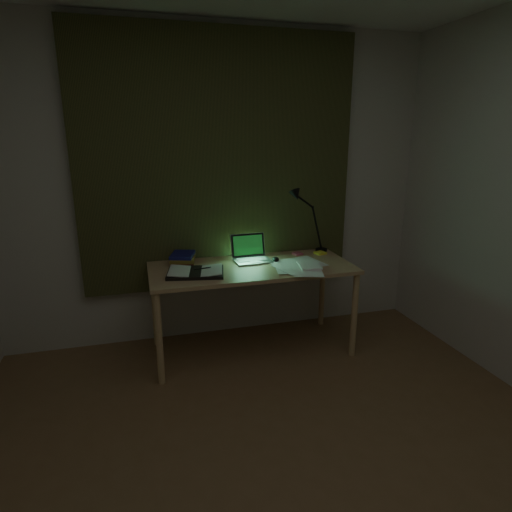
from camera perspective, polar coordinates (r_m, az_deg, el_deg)
The scene contains 11 objects.
wall_back at distance 3.52m, azimuth -4.92°, elevation 8.88°, with size 3.50×0.00×2.50m, color beige.
curtain at distance 3.47m, azimuth -4.87°, elevation 12.09°, with size 2.20×0.06×2.00m, color #31361B.
desk at distance 3.39m, azimuth -0.55°, elevation -7.07°, with size 1.55×0.68×0.71m, color tan, non-canonical shape.
laptop at distance 3.36m, azimuth -0.45°, elevation 0.91°, with size 0.28×0.32×0.20m, color #AFAEB3, non-canonical shape.
open_textbook at distance 3.12m, azimuth -8.05°, elevation -2.10°, with size 0.40×0.29×0.03m, color silver, non-canonical shape.
book_stack at distance 3.37m, azimuth -9.84°, elevation -0.31°, with size 0.18×0.22×0.09m, color silver, non-canonical shape.
loose_papers at distance 3.27m, azimuth 6.13°, elevation -1.30°, with size 0.35×0.37×0.02m, color white, non-canonical shape.
mouse at distance 3.40m, azimuth 2.61°, elevation -0.44°, with size 0.06×0.09×0.03m, color black.
sticky_yellow at distance 3.65m, azimuth 8.55°, elevation 0.41°, with size 0.08×0.08×0.02m, color yellow.
sticky_pink at distance 3.60m, azimuth 5.55°, elevation 0.32°, with size 0.07×0.07×0.01m, color #DC5570.
desk_lamp at distance 3.68m, azimuth 8.86°, elevation 4.72°, with size 0.36×0.28×0.54m, color black, non-canonical shape.
Camera 1 is at (-0.65, -1.44, 1.68)m, focal length 30.00 mm.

